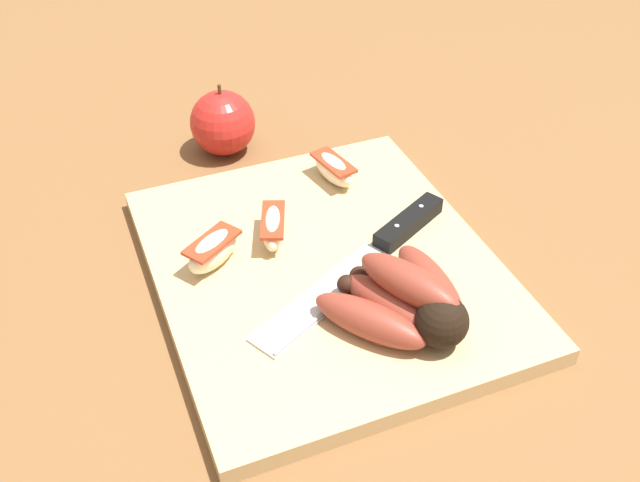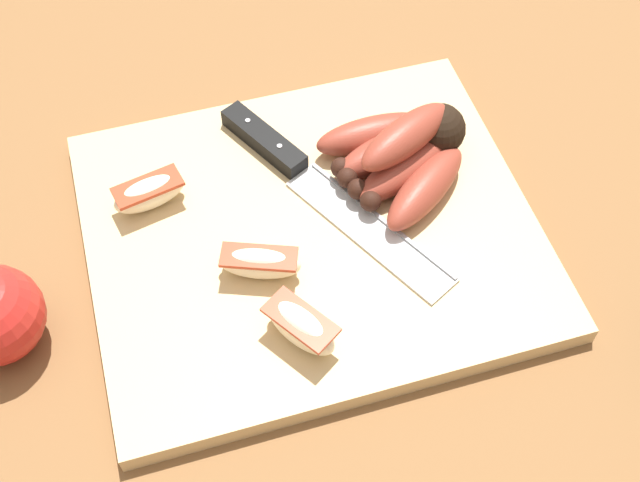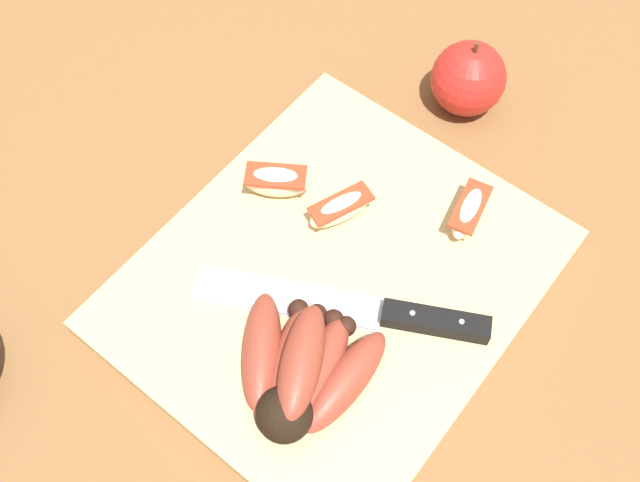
% 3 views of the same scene
% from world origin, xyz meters
% --- Properties ---
extents(ground_plane, '(6.00, 6.00, 0.00)m').
position_xyz_m(ground_plane, '(0.00, 0.00, 0.00)').
color(ground_plane, brown).
extents(cutting_board, '(0.39, 0.34, 0.02)m').
position_xyz_m(cutting_board, '(-0.01, -0.00, 0.01)').
color(cutting_board, tan).
rests_on(cutting_board, ground_plane).
extents(banana_bunch, '(0.14, 0.14, 0.06)m').
position_xyz_m(banana_bunch, '(0.09, 0.04, 0.04)').
color(banana_bunch, black).
rests_on(banana_bunch, cutting_board).
extents(chefs_knife, '(0.16, 0.26, 0.02)m').
position_xyz_m(chefs_knife, '(-0.00, 0.06, 0.03)').
color(chefs_knife, silver).
rests_on(chefs_knife, cutting_board).
extents(apple_wedge_near, '(0.07, 0.05, 0.03)m').
position_xyz_m(apple_wedge_near, '(-0.07, -0.04, 0.04)').
color(apple_wedge_near, '#F4E5C1').
rests_on(apple_wedge_near, cutting_board).
extents(apple_wedge_middle, '(0.06, 0.07, 0.04)m').
position_xyz_m(apple_wedge_middle, '(-0.05, -0.11, 0.04)').
color(apple_wedge_middle, '#F4E5C1').
rests_on(apple_wedge_middle, cutting_board).
extents(apple_wedge_far, '(0.07, 0.04, 0.03)m').
position_xyz_m(apple_wedge_far, '(-0.14, 0.06, 0.04)').
color(apple_wedge_far, '#F4E5C1').
rests_on(apple_wedge_far, cutting_board).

